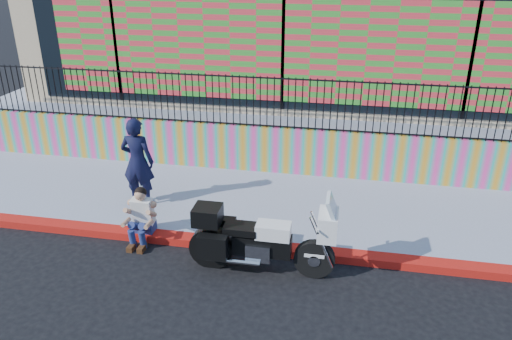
# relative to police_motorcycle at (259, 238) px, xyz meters

# --- Properties ---
(ground) EXTENTS (90.00, 90.00, 0.00)m
(ground) POSITION_rel_police_motorcycle_xyz_m (-0.31, 0.59, -0.64)
(ground) COLOR black
(ground) RESTS_ON ground
(red_curb) EXTENTS (16.00, 0.30, 0.15)m
(red_curb) POSITION_rel_police_motorcycle_xyz_m (-0.31, 0.59, -0.56)
(red_curb) COLOR #A70B10
(red_curb) RESTS_ON ground
(sidewalk) EXTENTS (16.00, 3.00, 0.15)m
(sidewalk) POSITION_rel_police_motorcycle_xyz_m (-0.31, 2.24, -0.56)
(sidewalk) COLOR #868CA1
(sidewalk) RESTS_ON ground
(mural_wall) EXTENTS (16.00, 0.20, 1.10)m
(mural_wall) POSITION_rel_police_motorcycle_xyz_m (-0.31, 3.84, 0.06)
(mural_wall) COLOR #ED3E97
(mural_wall) RESTS_ON sidewalk
(metal_fence) EXTENTS (15.80, 0.04, 1.20)m
(metal_fence) POSITION_rel_police_motorcycle_xyz_m (-0.31, 3.84, 1.21)
(metal_fence) COLOR black
(metal_fence) RESTS_ON mural_wall
(elevated_platform) EXTENTS (16.00, 10.00, 1.25)m
(elevated_platform) POSITION_rel_police_motorcycle_xyz_m (-0.31, 8.94, -0.01)
(elevated_platform) COLOR #868CA1
(elevated_platform) RESTS_ON ground
(storefront_building) EXTENTS (14.00, 8.06, 4.00)m
(storefront_building) POSITION_rel_police_motorcycle_xyz_m (-0.31, 8.72, 2.61)
(storefront_building) COLOR tan
(storefront_building) RESTS_ON elevated_platform
(police_motorcycle) EXTENTS (2.45, 0.81, 1.52)m
(police_motorcycle) POSITION_rel_police_motorcycle_xyz_m (0.00, 0.00, 0.00)
(police_motorcycle) COLOR black
(police_motorcycle) RESTS_ON ground
(police_officer) EXTENTS (0.68, 0.45, 1.86)m
(police_officer) POSITION_rel_police_motorcycle_xyz_m (-2.85, 1.72, 0.44)
(police_officer) COLOR black
(police_officer) RESTS_ON sidewalk
(seated_man) EXTENTS (0.54, 0.71, 1.06)m
(seated_man) POSITION_rel_police_motorcycle_xyz_m (-2.32, 0.45, -0.19)
(seated_man) COLOR navy
(seated_man) RESTS_ON ground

